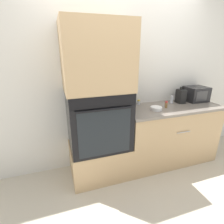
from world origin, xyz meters
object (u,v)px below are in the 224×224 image
Objects in this scene: bowl at (156,108)px; condiment_jar_back at (166,104)px; knife_block at (181,96)px; condiment_jar_near at (172,100)px; wall_oven at (99,119)px; condiment_jar_mid at (131,106)px; condiment_jar_far at (139,102)px; microwave at (196,94)px.

bowl is 0.20m from condiment_jar_back.
knife_block is 0.15m from condiment_jar_near.
wall_oven reaches higher than condiment_jar_mid.
condiment_jar_mid is at bearing -149.46° from condiment_jar_far.
condiment_jar_back is (-0.67, -0.15, -0.07)m from microwave.
wall_oven is at bearing 179.08° from condiment_jar_back.
bowl is 0.33m from condiment_jar_far.
microwave is 1.17m from condiment_jar_mid.
condiment_jar_back is (1.02, -0.02, 0.11)m from wall_oven.
condiment_jar_near is 1.19× the size of condiment_jar_back.
condiment_jar_far is 0.41m from condiment_jar_back.
microwave is 5.18× the size of condiment_jar_mid.
knife_block is at bearing 5.15° from wall_oven.
condiment_jar_back is at bearing -18.29° from condiment_jar_mid.
knife_block is at bearing 21.32° from condiment_jar_back.
condiment_jar_far is 0.73× the size of condiment_jar_back.
condiment_jar_near reaches higher than condiment_jar_mid.
wall_oven is 10.76× the size of condiment_jar_far.
microwave is at bearing -2.32° from condiment_jar_near.
microwave is (1.68, 0.14, 0.18)m from wall_oven.
wall_oven reaches higher than condiment_jar_far.
knife_block is 3.96× the size of condiment_jar_mid.
condiment_jar_far is (-0.67, 0.13, -0.07)m from knife_block.
condiment_jar_back is (0.49, -0.16, 0.02)m from condiment_jar_mid.
condiment_jar_back is at bearing -0.92° from wall_oven.
condiment_jar_mid is (-0.71, -0.01, -0.03)m from condiment_jar_near.
knife_block is 0.39m from condiment_jar_back.
bowl is at bearing -33.89° from condiment_jar_mid.
wall_oven is at bearing 176.09° from bowl.
knife_block is at bearing -1.55° from condiment_jar_mid.
microwave is 0.31m from knife_block.
wall_oven is at bearing -172.80° from condiment_jar_near.
knife_block is 3.60× the size of condiment_jar_far.
condiment_jar_near is 1.63× the size of condiment_jar_far.
wall_oven reaches higher than condiment_jar_back.
condiment_jar_near is 0.54m from condiment_jar_far.
condiment_jar_far is (0.19, 0.11, 0.00)m from condiment_jar_mid.
knife_block is at bearing -177.49° from microwave.
condiment_jar_near is (-0.14, 0.03, -0.05)m from knife_block.
condiment_jar_near is 1.80× the size of condiment_jar_mid.
condiment_jar_far is at bearing 110.42° from bowl.
knife_block reaches higher than condiment_jar_mid.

